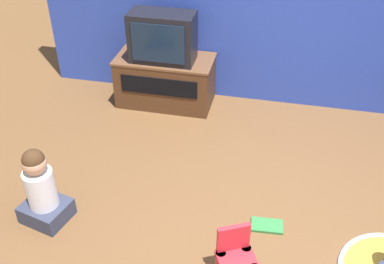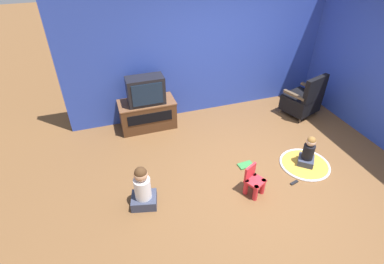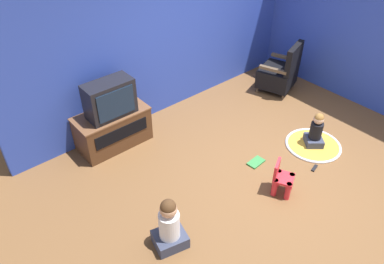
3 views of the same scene
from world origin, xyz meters
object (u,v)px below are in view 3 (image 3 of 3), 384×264
black_armchair (280,73)px  child_watching_left (169,226)px  remote_control (314,168)px  yellow_kid_chair (282,180)px  television (110,99)px  child_watching_center (316,131)px  book (256,162)px  tv_cabinet (113,128)px

black_armchair → child_watching_left: black_armchair is taller
child_watching_left → remote_control: child_watching_left is taller
yellow_kid_chair → black_armchair: bearing=13.3°
television → child_watching_center: (2.31, -1.93, -0.59)m
book → remote_control: 0.82m
television → child_watching_center: 3.06m
television → child_watching_left: 2.08m
child_watching_left → book: child_watching_left is taller
remote_control → book: bearing=116.9°
child_watching_left → remote_control: size_ratio=4.50×
tv_cabinet → television: (-0.00, -0.05, 0.53)m
television → book: (1.32, -1.66, -0.82)m
television → child_watching_left: (-0.48, -1.95, -0.52)m
child_watching_center → yellow_kid_chair: bearing=144.8°
television → yellow_kid_chair: size_ratio=1.44×
television → yellow_kid_chair: television is taller
television → book: 2.27m
child_watching_left → child_watching_center: (2.78, 0.02, -0.06)m
remote_control → black_armchair: bearing=38.7°
television → book: television is taller
tv_cabinet → child_watching_center: (2.31, -1.98, -0.05)m
television → black_armchair: television is taller
tv_cabinet → yellow_kid_chair: bearing=-63.7°
yellow_kid_chair → remote_control: yellow_kid_chair is taller
tv_cabinet → book: tv_cabinet is taller
child_watching_center → tv_cabinet: bearing=89.4°
black_armchair → book: size_ratio=3.50×
television → yellow_kid_chair: (1.13, -2.24, -0.62)m
tv_cabinet → child_watching_left: 2.06m
television → black_armchair: size_ratio=0.74×
book → yellow_kid_chair: bearing=-111.7°
yellow_kid_chair → child_watching_left: size_ratio=0.68×
child_watching_center → child_watching_left: bearing=130.5°
child_watching_center → book: (-0.99, 0.27, -0.23)m
black_armchair → remote_control: 2.22m
black_armchair → yellow_kid_chair: (-2.04, -1.71, -0.15)m
remote_control → tv_cabinet: bearing=114.4°
yellow_kid_chair → book: size_ratio=1.79×
television → child_watching_center: size_ratio=1.24×
remote_control → yellow_kid_chair: bearing=162.9°
black_armchair → tv_cabinet: bearing=-28.5°
yellow_kid_chair → child_watching_left: (-1.61, 0.29, 0.10)m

